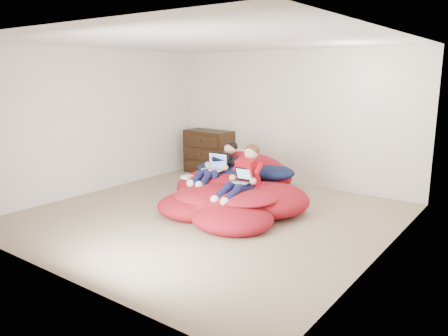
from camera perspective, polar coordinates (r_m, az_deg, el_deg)
room_shell at (r=6.47m, az=-1.92°, el=-4.35°), size 5.10×5.10×2.77m
dresser at (r=9.20m, az=-2.03°, el=2.11°), size 1.03×0.59×0.91m
beanbag_pile at (r=6.85m, az=1.27°, el=-3.12°), size 2.37×2.31×0.86m
cream_pillow at (r=7.72m, az=2.52°, el=1.40°), size 0.44×0.28×0.28m
older_boy at (r=7.09m, az=-0.55°, el=0.62°), size 0.38×1.12×0.60m
younger_boy at (r=6.38m, az=2.54°, el=-0.69°), size 0.33×0.98×0.74m
laptop_white at (r=7.00m, az=-1.12°, el=0.33°), size 0.34×0.27×0.24m
laptop_black at (r=6.37m, az=2.36°, el=-1.46°), size 0.31×0.31×0.21m
power_adapter at (r=7.12m, az=-4.81°, el=-1.19°), size 0.16×0.16×0.06m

